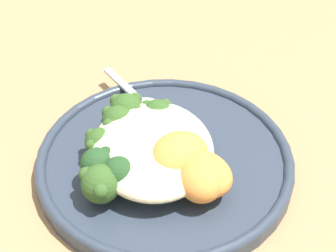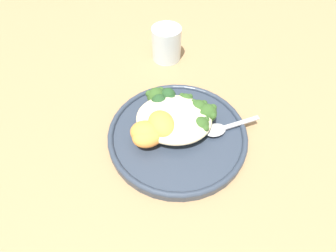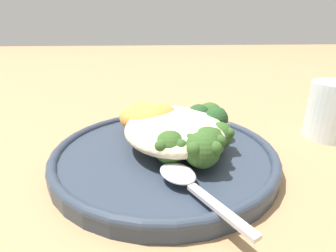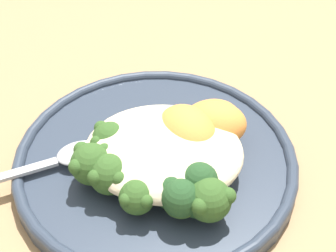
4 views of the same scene
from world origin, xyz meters
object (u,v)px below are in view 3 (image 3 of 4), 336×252
broccoli_stalk_4 (209,135)px  sweet_potato_chunk_2 (145,116)px  plate (168,153)px  broccoli_stalk_0 (164,141)px  water_glass (336,111)px  quinoa_mound (178,128)px  broccoli_stalk_5 (192,132)px  broccoli_stalk_3 (201,142)px  broccoli_stalk_2 (200,148)px  sweet_potato_chunk_1 (159,121)px  spoon (189,178)px  broccoli_stalk_7 (207,118)px  broccoli_stalk_1 (171,145)px  broccoli_stalk_6 (204,126)px  sweet_potato_chunk_0 (144,119)px  kale_tuft (209,121)px

broccoli_stalk_4 → sweet_potato_chunk_2: (-0.06, -0.08, 0.01)m
broccoli_stalk_4 → plate: bearing=-165.6°
broccoli_stalk_0 → water_glass: (-0.07, 0.27, 0.01)m
quinoa_mound → broccoli_stalk_5: size_ratio=1.39×
quinoa_mound → broccoli_stalk_3: same height
broccoli_stalk_2 → water_glass: size_ratio=1.28×
sweet_potato_chunk_1 → spoon: bearing=11.4°
plate → broccoli_stalk_7: size_ratio=2.46×
sweet_potato_chunk_2 → water_glass: (-0.00, 0.29, 0.00)m
broccoli_stalk_2 → water_glass: 0.26m
broccoli_stalk_3 → spoon: size_ratio=0.83×
broccoli_stalk_1 → broccoli_stalk_7: (-0.08, 0.06, 0.00)m
plate → broccoli_stalk_6: broccoli_stalk_6 is taller
broccoli_stalk_0 → broccoli_stalk_6: 0.07m
sweet_potato_chunk_0 → water_glass: bearing=91.6°
broccoli_stalk_7 → broccoli_stalk_5: bearing=-153.7°
quinoa_mound → sweet_potato_chunk_0: size_ratio=2.20×
water_glass → broccoli_stalk_4: bearing=-73.5°
spoon → broccoli_stalk_3: bearing=129.6°
sweet_potato_chunk_1 → kale_tuft: size_ratio=1.17×
broccoli_stalk_1 → water_glass: water_glass is taller
sweet_potato_chunk_2 → broccoli_stalk_0: bearing=17.7°
quinoa_mound → water_glass: 0.26m
sweet_potato_chunk_2 → kale_tuft: (0.02, 0.09, -0.00)m
broccoli_stalk_6 → spoon: broccoli_stalk_6 is taller
broccoli_stalk_7 → sweet_potato_chunk_1: size_ratio=1.64×
sweet_potato_chunk_2 → broccoli_stalk_7: bearing=85.5°
sweet_potato_chunk_0 → water_glass: 0.29m
plate → broccoli_stalk_6: size_ratio=2.71×
kale_tuft → spoon: kale_tuft is taller
sweet_potato_chunk_1 → plate: bearing=17.2°
broccoli_stalk_4 → spoon: broccoli_stalk_4 is taller
broccoli_stalk_2 → broccoli_stalk_5: size_ratio=1.02×
broccoli_stalk_5 → water_glass: bearing=14.1°
broccoli_stalk_6 → broccoli_stalk_7: bearing=57.0°
plate → spoon: (0.08, 0.01, 0.01)m
broccoli_stalk_0 → broccoli_stalk_2: (0.03, 0.04, 0.01)m
broccoli_stalk_2 → broccoli_stalk_5: broccoli_stalk_2 is taller
broccoli_stalk_6 → broccoli_stalk_4: bearing=-99.5°
quinoa_mound → sweet_potato_chunk_2: (-0.05, -0.04, 0.00)m
plate → sweet_potato_chunk_2: bearing=-153.7°
broccoli_stalk_1 → broccoli_stalk_2: size_ratio=0.82×
plate → sweet_potato_chunk_0: (-0.05, -0.03, 0.03)m
sweet_potato_chunk_0 → quinoa_mound: bearing=46.2°
water_glass → broccoli_stalk_7: bearing=-87.3°
broccoli_stalk_1 → sweet_potato_chunk_1: size_ratio=1.31×
plate → quinoa_mound: quinoa_mound is taller
broccoli_stalk_7 → kale_tuft: same height
broccoli_stalk_3 → water_glass: 0.24m
quinoa_mound → sweet_potato_chunk_2: 0.06m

